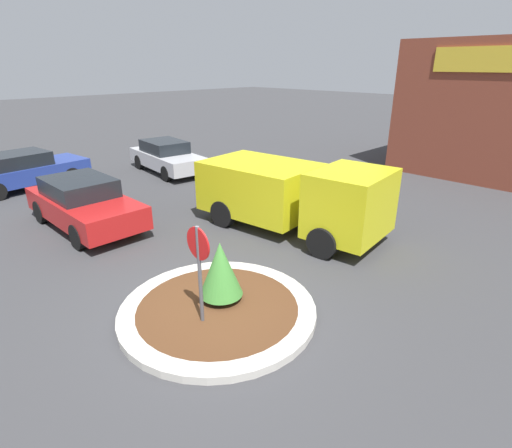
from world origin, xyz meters
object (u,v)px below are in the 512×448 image
Objects in this scene: parked_sedan_silver at (167,156)px; parked_sedan_blue at (23,170)px; stop_sign at (199,261)px; utility_truck at (290,193)px; parked_sedan_red at (84,203)px.

parked_sedan_blue is (-1.76, -5.42, 0.02)m from parked_sedan_silver.
stop_sign is 0.36× the size of utility_truck.
stop_sign is 0.46× the size of parked_sedan_red.
stop_sign reaches higher than parked_sedan_red.
utility_truck is 1.21× the size of parked_sedan_blue.
stop_sign reaches higher than parked_sedan_silver.
parked_sedan_silver is 0.97× the size of parked_sedan_blue.
parked_sedan_red reaches higher than parked_sedan_blue.
utility_truck is at bearing 42.55° from parked_sedan_red.
utility_truck is (-1.98, 4.78, -0.26)m from stop_sign.
parked_sedan_blue is at bearing 177.01° from stop_sign.
parked_sedan_blue is (-12.10, 0.63, -0.66)m from stop_sign.
parked_sedan_blue is 5.67m from parked_sedan_red.
utility_truck reaches higher than parked_sedan_silver.
utility_truck is 1.25× the size of parked_sedan_silver.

